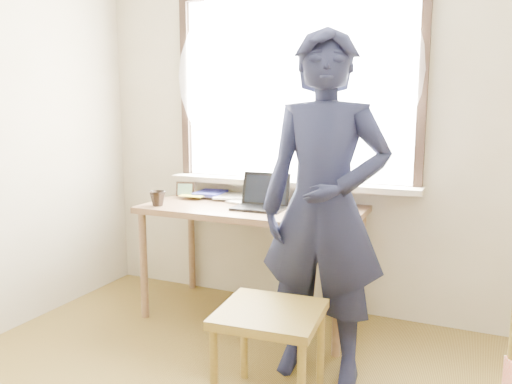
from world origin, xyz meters
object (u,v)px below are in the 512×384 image
at_px(person, 324,209).
at_px(mug_dark, 158,199).
at_px(laptop, 262,200).
at_px(work_chair, 270,325).
at_px(desk, 253,218).
at_px(mug_white, 252,196).

bearing_deg(person, mug_dark, 163.28).
distance_m(laptop, mug_dark, 0.72).
height_order(laptop, mug_dark, laptop).
bearing_deg(mug_dark, work_chair, -31.66).
xyz_separation_m(laptop, person, (0.58, -0.51, 0.08)).
distance_m(desk, work_chair, 1.12).
relative_size(desk, work_chair, 2.84).
xyz_separation_m(mug_dark, person, (1.26, -0.29, 0.08)).
xyz_separation_m(laptop, work_chair, (0.44, -0.91, -0.43)).
distance_m(desk, laptop, 0.16).
distance_m(mug_dark, work_chair, 1.38).
relative_size(laptop, mug_white, 2.94).
xyz_separation_m(desk, person, (0.66, -0.54, 0.22)).
xyz_separation_m(laptop, mug_dark, (-0.68, -0.22, -0.00)).
height_order(laptop, work_chair, laptop).
distance_m(mug_white, mug_dark, 0.66).
bearing_deg(work_chair, mug_dark, 148.34).
bearing_deg(mug_dark, laptop, 17.97).
bearing_deg(work_chair, person, 70.39).
height_order(mug_dark, work_chair, mug_dark).
height_order(desk, work_chair, desk).
distance_m(mug_white, work_chair, 1.30).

